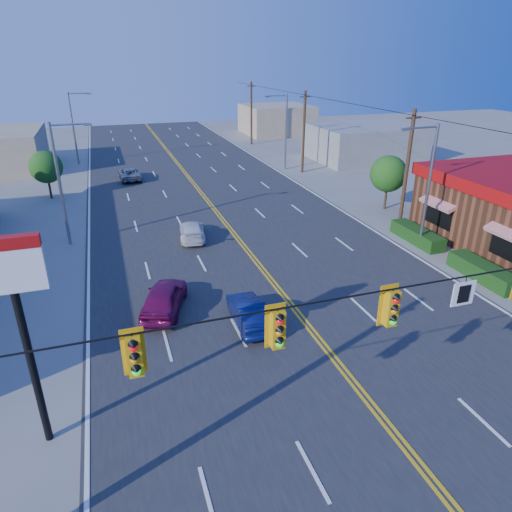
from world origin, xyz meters
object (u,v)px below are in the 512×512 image
object	(u,v)px
signal_span	(422,318)
car_blue	(249,313)
car_magenta	(164,299)
car_silver	(130,174)
car_white	(192,231)
pizza_hut_sign	(17,303)

from	to	relation	value
signal_span	car_blue	xyz separation A→B (m)	(-2.46, 8.55, -4.25)
car_magenta	car_silver	distance (m)	27.36
signal_span	car_white	distance (m)	20.88
signal_span	car_white	bearing A→B (deg)	98.05
car_blue	car_white	distance (m)	11.68
car_magenta	car_white	bearing A→B (deg)	-89.11
car_magenta	car_blue	distance (m)	4.36
pizza_hut_sign	car_white	xyz separation A→B (m)	(8.02, 16.23, -4.59)
car_white	car_silver	size ratio (longest dim) A/B	0.93
signal_span	car_white	xyz separation A→B (m)	(-2.86, 20.23, -4.30)
car_blue	car_silver	size ratio (longest dim) A/B	0.89
pizza_hut_sign	car_silver	size ratio (longest dim) A/B	1.57
car_blue	car_white	size ratio (longest dim) A/B	0.95
pizza_hut_sign	car_blue	distance (m)	10.60
pizza_hut_sign	car_silver	bearing A→B (deg)	81.49
car_silver	car_magenta	bearing A→B (deg)	87.14
car_blue	car_silver	distance (m)	30.01
pizza_hut_sign	car_white	size ratio (longest dim) A/B	1.68
car_magenta	car_white	world-z (taller)	car_magenta
car_silver	car_blue	bearing A→B (deg)	94.06
car_white	car_silver	xyz separation A→B (m)	(-2.87, 18.15, 0.02)
signal_span	car_silver	size ratio (longest dim) A/B	5.58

